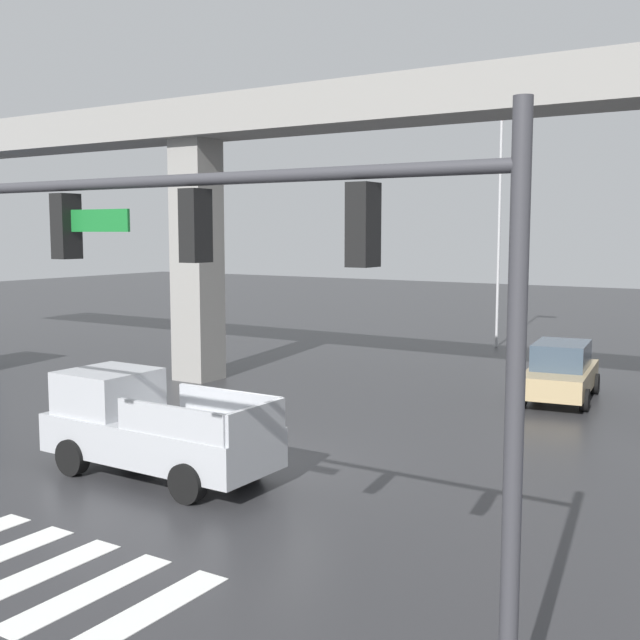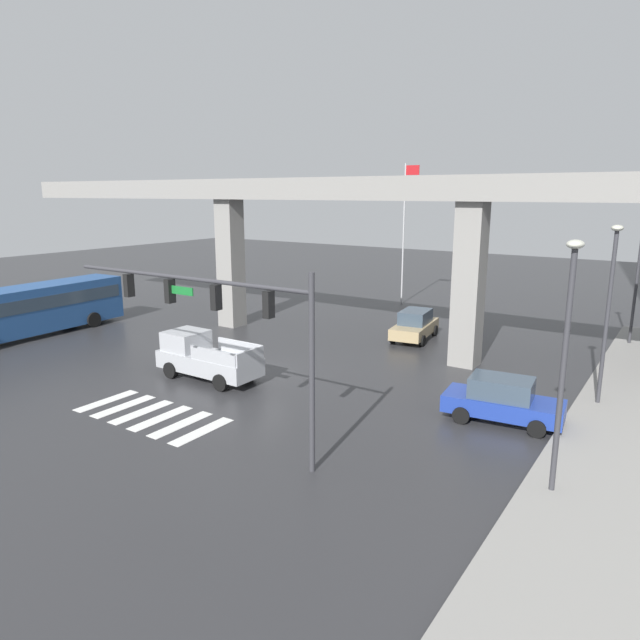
{
  "view_description": "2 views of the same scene",
  "coord_description": "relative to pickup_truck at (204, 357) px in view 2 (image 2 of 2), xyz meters",
  "views": [
    {
      "loc": [
        10.07,
        -13.53,
        5.02
      ],
      "look_at": [
        0.11,
        2.13,
        2.94
      ],
      "focal_mm": 44.74,
      "sensor_mm": 36.0,
      "label": 1
    },
    {
      "loc": [
        16.92,
        -19.81,
        8.43
      ],
      "look_at": [
        1.76,
        2.81,
        2.3
      ],
      "focal_mm": 31.86,
      "sensor_mm": 36.0,
      "label": 2
    }
  ],
  "objects": [
    {
      "name": "traffic_signal_mast",
      "position": [
        5.65,
        -4.7,
        3.68
      ],
      "size": [
        10.89,
        0.32,
        6.2
      ],
      "color": "#38383D",
      "rests_on": "ground"
    },
    {
      "name": "sedan_blue",
      "position": [
        13.01,
        2.46,
        -0.14
      ],
      "size": [
        4.46,
        2.31,
        1.72
      ],
      "color": "#1E3899",
      "rests_on": "ground"
    },
    {
      "name": "sidewalk_east",
      "position": [
        16.97,
        3.86,
        -0.91
      ],
      "size": [
        4.0,
        36.0,
        0.15
      ],
      "primitive_type": "cube",
      "color": "gray",
      "rests_on": "ground"
    },
    {
      "name": "pickup_truck",
      "position": [
        0.0,
        0.0,
        0.0
      ],
      "size": [
        5.11,
        2.1,
        2.08
      ],
      "color": "#A8AAAF",
      "rests_on": "ground"
    },
    {
      "name": "sedan_tan",
      "position": [
        5.11,
        11.98,
        -0.14
      ],
      "size": [
        2.39,
        4.5,
        1.72
      ],
      "color": "tan",
      "rests_on": "ground"
    },
    {
      "name": "crosswalk_stripes",
      "position": [
        1.56,
        -4.47,
        -0.98
      ],
      "size": [
        6.05,
        2.8,
        0.01
      ],
      "color": "silver",
      "rests_on": "ground"
    },
    {
      "name": "street_lamp_far_north",
      "position": [
        15.77,
        17.42,
        3.57
      ],
      "size": [
        0.44,
        0.7,
        7.24
      ],
      "color": "#38383D",
      "rests_on": "ground"
    },
    {
      "name": "street_lamp_near_corner",
      "position": [
        15.77,
        -2.03,
        3.57
      ],
      "size": [
        0.44,
        0.7,
        7.24
      ],
      "color": "#38383D",
      "rests_on": "ground"
    },
    {
      "name": "elevated_overpass",
      "position": [
        1.56,
        8.69,
        6.85
      ],
      "size": [
        52.74,
        2.08,
        9.23
      ],
      "color": "gray",
      "rests_on": "ground"
    },
    {
      "name": "city_bus",
      "position": [
        -14.35,
        0.31,
        0.73
      ],
      "size": [
        3.24,
        10.93,
        2.99
      ],
      "color": "#234C8C",
      "rests_on": "ground"
    },
    {
      "name": "ground_plane",
      "position": [
        1.56,
        1.86,
        -0.99
      ],
      "size": [
        120.0,
        120.0,
        0.0
      ],
      "primitive_type": "plane",
      "color": "#2D2D30"
    },
    {
      "name": "street_lamp_mid_block",
      "position": [
        15.77,
        6.26,
        3.57
      ],
      "size": [
        0.44,
        0.7,
        7.24
      ],
      "color": "#38383D",
      "rests_on": "ground"
    },
    {
      "name": "flagpole",
      "position": [
        -0.24,
        21.46,
        5.08
      ],
      "size": [
        1.16,
        0.12,
        10.52
      ],
      "color": "silver",
      "rests_on": "ground"
    }
  ]
}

